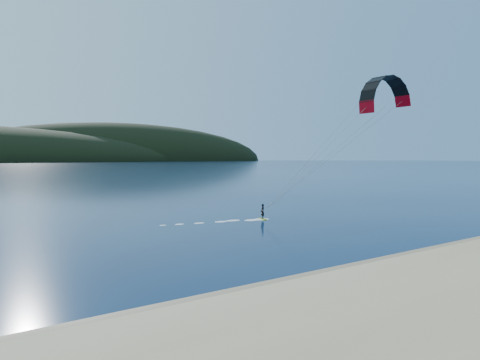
% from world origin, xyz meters
% --- Properties ---
extents(ground, '(1800.00, 1800.00, 0.00)m').
position_xyz_m(ground, '(0.00, 0.00, 0.00)').
color(ground, '#08183C').
rests_on(ground, ground).
extents(wet_sand, '(220.00, 2.50, 0.10)m').
position_xyz_m(wet_sand, '(0.00, 4.50, 0.05)').
color(wet_sand, '#876B4E').
rests_on(wet_sand, ground).
extents(kitesurfer_near, '(24.42, 9.83, 16.06)m').
position_xyz_m(kitesurfer_near, '(24.99, 16.88, 10.98)').
color(kitesurfer_near, '#C7E91B').
rests_on(kitesurfer_near, ground).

